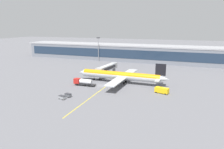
{
  "coord_description": "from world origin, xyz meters",
  "views": [
    {
      "loc": [
        40.72,
        -90.5,
        28.42
      ],
      "look_at": [
        3.65,
        6.22,
        4.5
      ],
      "focal_mm": 34.44,
      "sensor_mm": 36.0,
      "label": 1
    }
  ],
  "objects_px": {
    "main_airliner": "(121,76)",
    "lavatory_truck": "(162,90)",
    "baggage_cart_1": "(68,95)",
    "fuel_tanker": "(83,82)",
    "baggage_cart_0": "(62,97)"
  },
  "relations": [
    {
      "from": "main_airliner",
      "to": "lavatory_truck",
      "type": "xyz_separation_m",
      "value": [
        21.51,
        -9.41,
        -2.39
      ]
    },
    {
      "from": "main_airliner",
      "to": "baggage_cart_1",
      "type": "height_order",
      "value": "main_airliner"
    },
    {
      "from": "baggage_cart_0",
      "to": "baggage_cart_1",
      "type": "bearing_deg",
      "value": 77.31
    },
    {
      "from": "fuel_tanker",
      "to": "baggage_cart_0",
      "type": "height_order",
      "value": "fuel_tanker"
    },
    {
      "from": "lavatory_truck",
      "to": "baggage_cart_1",
      "type": "height_order",
      "value": "lavatory_truck"
    },
    {
      "from": "baggage_cart_0",
      "to": "baggage_cart_1",
      "type": "height_order",
      "value": "same"
    },
    {
      "from": "lavatory_truck",
      "to": "baggage_cart_0",
      "type": "relative_size",
      "value": 2.12
    },
    {
      "from": "fuel_tanker",
      "to": "lavatory_truck",
      "type": "xyz_separation_m",
      "value": [
        36.94,
        1.28,
        -0.32
      ]
    },
    {
      "from": "fuel_tanker",
      "to": "baggage_cart_1",
      "type": "xyz_separation_m",
      "value": [
        2.41,
        -17.27,
        -0.96
      ]
    },
    {
      "from": "main_airliner",
      "to": "baggage_cart_1",
      "type": "bearing_deg",
      "value": -114.98
    },
    {
      "from": "main_airliner",
      "to": "baggage_cart_0",
      "type": "relative_size",
      "value": 16.17
    },
    {
      "from": "fuel_tanker",
      "to": "main_airliner",
      "type": "bearing_deg",
      "value": 34.69
    },
    {
      "from": "fuel_tanker",
      "to": "baggage_cart_0",
      "type": "bearing_deg",
      "value": -85.2
    },
    {
      "from": "main_airliner",
      "to": "lavatory_truck",
      "type": "distance_m",
      "value": 23.6
    },
    {
      "from": "baggage_cart_1",
      "to": "lavatory_truck",
      "type": "bearing_deg",
      "value": 28.24
    }
  ]
}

